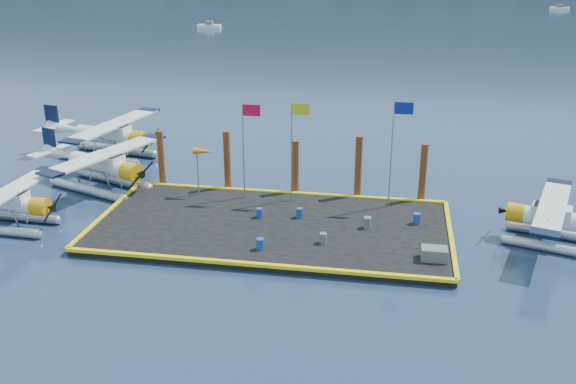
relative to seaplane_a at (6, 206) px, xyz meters
name	(u,v)px	position (x,y,z in m)	size (l,w,h in m)	color
ground	(272,230)	(15.08, 2.19, -1.35)	(4000.00, 4000.00, 0.00)	navy
dock	(272,227)	(15.08, 2.19, -1.15)	(20.00, 10.00, 0.40)	black
dock_bumpers	(272,223)	(15.08, 2.19, -0.86)	(20.25, 10.25, 0.18)	yellow
seaplane_a	(6,206)	(0.00, 0.00, 0.00)	(7.88, 8.68, 3.09)	#9A9FA8
seaplane_b	(103,168)	(2.86, 6.67, 0.20)	(9.27, 9.81, 3.55)	#9A9FA8
seaplane_c	(110,138)	(0.48, 13.04, 0.28)	(9.67, 10.54, 3.73)	#9A9FA8
seaplane_d	(557,222)	(30.65, 2.94, 0.01)	(8.12, 8.72, 3.11)	#9A9FA8
drum_0	(259,213)	(14.18, 3.03, -0.66)	(0.40, 0.40, 0.56)	navy
drum_1	(323,238)	(18.27, 0.22, -0.66)	(0.40, 0.40, 0.57)	#555459
drum_2	(367,223)	(20.48, 2.60, -0.62)	(0.46, 0.46, 0.64)	#555459
drum_3	(260,244)	(15.11, -1.06, -0.64)	(0.43, 0.43, 0.61)	navy
drum_4	(417,219)	(23.25, 3.67, -0.64)	(0.44, 0.44, 0.62)	navy
drum_5	(300,213)	(16.50, 3.41, -0.66)	(0.40, 0.40, 0.57)	navy
crate	(434,254)	(24.04, -0.75, -0.62)	(1.31, 0.87, 0.66)	#555459
flagpole_red	(246,137)	(12.79, 5.99, 3.05)	(1.14, 0.08, 6.00)	gray
flagpole_yellow	(295,137)	(15.78, 5.99, 3.17)	(1.14, 0.08, 6.20)	gray
flagpole_blue	(396,139)	(21.78, 5.99, 3.34)	(1.14, 0.08, 6.50)	gray
windsock	(204,153)	(10.05, 5.99, 1.88)	(1.40, 0.44, 3.12)	gray
piling_0	(161,160)	(6.58, 7.59, 0.65)	(0.44, 0.44, 4.00)	#4B2615
piling_1	(227,162)	(11.08, 7.59, 0.75)	(0.44, 0.44, 4.20)	#4B2615
piling_2	(295,169)	(15.58, 7.59, 0.55)	(0.44, 0.44, 3.80)	#4B2615
piling_3	(358,169)	(19.58, 7.59, 0.80)	(0.44, 0.44, 4.30)	#4B2615
piling_4	(423,175)	(23.58, 7.59, 0.65)	(0.44, 0.44, 4.00)	#4B2615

